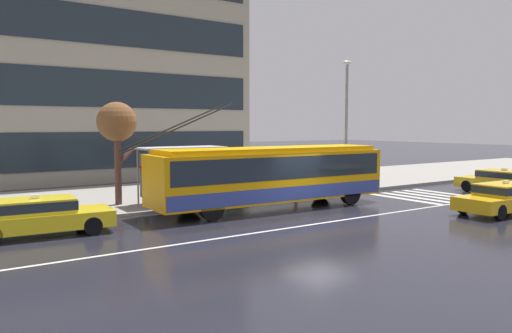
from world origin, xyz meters
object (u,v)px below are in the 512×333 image
street_lamp (346,114)px  taxi_oncoming_far (504,197)px  bus_shelter (180,161)px  taxi_cross_traffic (502,181)px  taxi_queued_behind_bus (39,215)px  pedestrian_approaching_curb (296,160)px  pedestrian_at_shelter (148,171)px  street_tree_bare (117,124)px  trolleybus (272,175)px

street_lamp → taxi_oncoming_far: bearing=-88.7°
street_lamp → bus_shelter: bearing=176.8°
taxi_cross_traffic → street_lamp: (-6.16, 5.78, 3.67)m
taxi_queued_behind_bus → pedestrian_approaching_curb: size_ratio=2.37×
taxi_oncoming_far → pedestrian_at_shelter: pedestrian_at_shelter is taller
street_tree_bare → pedestrian_approaching_curb: bearing=-0.8°
taxi_queued_behind_bus → pedestrian_approaching_curb: 14.88m
pedestrian_at_shelter → street_tree_bare: bearing=150.9°
street_lamp → taxi_cross_traffic: bearing=-43.2°
trolleybus → taxi_oncoming_far: (7.39, -6.53, -0.82)m
taxi_queued_behind_bus → street_lamp: size_ratio=0.65×
bus_shelter → pedestrian_at_shelter: bus_shelter is taller
street_lamp → street_tree_bare: 12.88m
taxi_queued_behind_bus → pedestrian_at_shelter: 6.38m
bus_shelter → pedestrian_approaching_curb: 7.62m
pedestrian_approaching_curb → street_tree_bare: (-10.20, 0.15, 2.02)m
trolleybus → bus_shelter: (-2.98, 3.22, 0.56)m
taxi_oncoming_far → pedestrian_approaching_curb: size_ratio=2.29×
trolleybus → pedestrian_approaching_curb: trolleybus is taller
taxi_cross_traffic → taxi_queued_behind_bus: 23.23m
taxi_cross_traffic → street_tree_bare: 20.50m
taxi_oncoming_far → street_lamp: 9.90m
pedestrian_approaching_curb → street_lamp: size_ratio=0.27×
trolleybus → bus_shelter: size_ratio=3.07×
taxi_cross_traffic → bus_shelter: size_ratio=1.13×
trolleybus → street_lamp: (7.17, 2.66, 2.86)m
taxi_cross_traffic → street_tree_bare: (-18.94, 7.22, 3.06)m
taxi_cross_traffic → pedestrian_at_shelter: pedestrian_at_shelter is taller
trolleybus → taxi_oncoming_far: 9.89m
taxi_queued_behind_bus → trolleybus: bearing=0.3°
trolleybus → pedestrian_approaching_curb: bearing=40.7°
taxi_queued_behind_bus → street_tree_bare: 6.58m
street_lamp → street_tree_bare: size_ratio=1.56×
taxi_queued_behind_bus → pedestrian_at_shelter: (5.26, 3.50, 0.94)m
taxi_queued_behind_bus → bus_shelter: size_ratio=1.17×
taxi_cross_traffic → pedestrian_at_shelter: size_ratio=2.34×
taxi_oncoming_far → taxi_cross_traffic: 6.85m
taxi_oncoming_far → bus_shelter: size_ratio=1.13×
pedestrian_approaching_curb → taxi_cross_traffic: bearing=-39.0°
bus_shelter → street_tree_bare: size_ratio=0.87×
taxi_cross_traffic → taxi_queued_behind_bus: bearing=172.4°
taxi_oncoming_far → street_tree_bare: 17.07m
taxi_cross_traffic → trolleybus: bearing=166.8°
bus_shelter → pedestrian_approaching_curb: (7.57, 0.73, -0.33)m
trolleybus → street_tree_bare: size_ratio=2.67×
bus_shelter → pedestrian_approaching_curb: bus_shelter is taller
taxi_cross_traffic → street_lamp: size_ratio=0.63×
taxi_queued_behind_bus → taxi_cross_traffic: bearing=-7.6°
taxi_oncoming_far → bus_shelter: bearing=136.8°
pedestrian_at_shelter → street_tree_bare: size_ratio=0.42×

